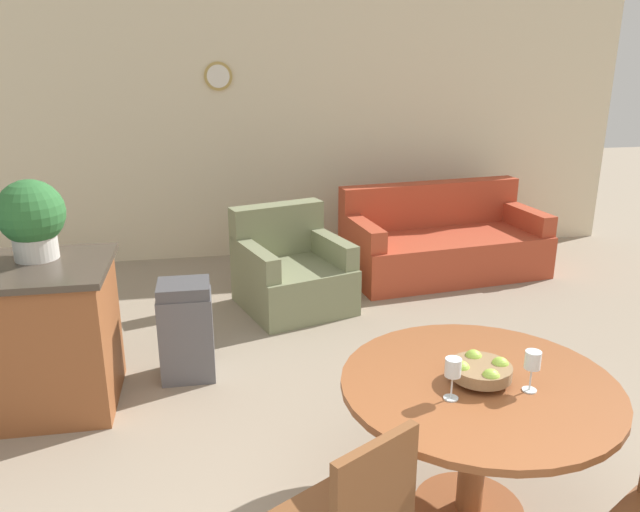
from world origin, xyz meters
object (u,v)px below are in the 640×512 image
at_px(dining_table, 477,413).
at_px(trash_bin, 186,330).
at_px(wine_glass_left, 453,369).
at_px(armchair, 291,274).
at_px(couch, 442,244).
at_px(fruit_bowl, 481,370).
at_px(potted_plant, 31,217).
at_px(kitchen_island, 11,339).
at_px(wine_glass_right, 533,362).

bearing_deg(dining_table, trash_bin, 129.82).
bearing_deg(dining_table, wine_glass_left, -147.93).
height_order(trash_bin, armchair, armchair).
distance_m(wine_glass_left, couch, 3.74).
relative_size(fruit_bowl, trash_bin, 0.41).
relative_size(dining_table, fruit_bowl, 4.52).
height_order(dining_table, potted_plant, potted_plant).
bearing_deg(potted_plant, wine_glass_left, -39.14).
xyz_separation_m(kitchen_island, potted_plant, (0.19, 0.13, 0.72)).
height_order(dining_table, wine_glass_right, wine_glass_right).
bearing_deg(fruit_bowl, wine_glass_right, -31.25).
bearing_deg(wine_glass_left, potted_plant, 140.86).
xyz_separation_m(potted_plant, couch, (3.33, 1.81, -0.90)).
relative_size(dining_table, trash_bin, 1.84).
bearing_deg(armchair, wine_glass_left, -101.27).
distance_m(wine_glass_right, couch, 3.63).
bearing_deg(fruit_bowl, dining_table, -157.45).
xyz_separation_m(fruit_bowl, wine_glass_right, (0.18, -0.11, 0.08)).
height_order(wine_glass_right, couch, wine_glass_right).
height_order(wine_glass_right, kitchen_island, kitchen_island).
bearing_deg(wine_glass_left, armchair, 96.27).
height_order(trash_bin, couch, couch).
distance_m(dining_table, kitchen_island, 2.79).
distance_m(wine_glass_left, trash_bin, 2.17).
relative_size(wine_glass_left, armchair, 0.18).
xyz_separation_m(trash_bin, couch, (2.47, 1.72, -0.04)).
xyz_separation_m(kitchen_island, couch, (3.51, 1.94, -0.17)).
bearing_deg(armchair, trash_bin, -145.29).
height_order(couch, armchair, couch).
distance_m(fruit_bowl, potted_plant, 2.73).
bearing_deg(armchair, wine_glass_right, -94.20).
bearing_deg(kitchen_island, fruit_bowl, -30.43).
bearing_deg(couch, dining_table, -115.87).
bearing_deg(dining_table, potted_plant, 145.16).
height_order(kitchen_island, trash_bin, kitchen_island).
distance_m(potted_plant, couch, 3.89).
height_order(dining_table, kitchen_island, kitchen_island).
relative_size(dining_table, kitchen_island, 1.00).
bearing_deg(couch, armchair, -166.97).
bearing_deg(wine_glass_right, couch, 74.97).
bearing_deg(wine_glass_right, potted_plant, 145.43).
xyz_separation_m(fruit_bowl, couch, (1.11, 3.35, -0.48)).
height_order(kitchen_island, couch, kitchen_island).
relative_size(dining_table, wine_glass_left, 6.59).
xyz_separation_m(couch, armchair, (-1.61, -0.60, -0.01)).
xyz_separation_m(dining_table, couch, (1.11, 3.35, -0.26)).
relative_size(potted_plant, trash_bin, 0.72).
bearing_deg(trash_bin, kitchen_island, -167.97).
bearing_deg(wine_glass_right, fruit_bowl, 148.75).
bearing_deg(dining_table, kitchen_island, 149.55).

